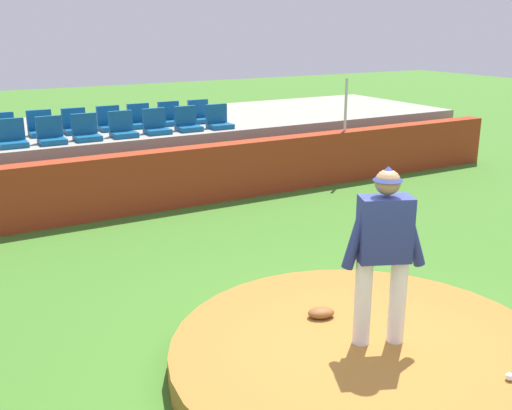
% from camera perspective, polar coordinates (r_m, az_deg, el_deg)
% --- Properties ---
extents(ground_plane, '(60.00, 60.00, 0.00)m').
position_cam_1_polar(ground_plane, '(6.50, 10.05, -14.93)').
color(ground_plane, '#3C7124').
extents(pitchers_mound, '(3.94, 3.94, 0.27)m').
position_cam_1_polar(pitchers_mound, '(6.43, 10.12, -13.90)').
color(pitchers_mound, '#9C672A').
rests_on(pitchers_mound, ground_plane).
extents(pitcher, '(0.82, 0.45, 1.83)m').
position_cam_1_polar(pitcher, '(6.02, 11.87, -3.57)').
color(pitcher, white).
rests_on(pitcher, pitchers_mound).
extents(baseball, '(0.07, 0.07, 0.07)m').
position_cam_1_polar(baseball, '(6.17, 22.64, -14.62)').
color(baseball, white).
rests_on(baseball, pitchers_mound).
extents(fielding_glove, '(0.35, 0.28, 0.11)m').
position_cam_1_polar(fielding_glove, '(6.83, 6.12, -9.99)').
color(fielding_glove, brown).
rests_on(fielding_glove, pitchers_mound).
extents(brick_barrier, '(17.37, 0.40, 1.11)m').
position_cam_1_polar(brick_barrier, '(11.47, -10.23, 2.17)').
color(brick_barrier, '#993219').
rests_on(brick_barrier, ground_plane).
extents(fence_post_right, '(0.06, 0.06, 1.14)m').
position_cam_1_polar(fence_post_right, '(13.45, 8.41, 9.27)').
color(fence_post_right, silver).
rests_on(fence_post_right, brick_barrier).
extents(bleacher_platform, '(17.36, 4.16, 1.21)m').
position_cam_1_polar(bleacher_platform, '(14.06, -14.13, 4.80)').
color(bleacher_platform, gray).
rests_on(bleacher_platform, ground_plane).
extents(stadium_chair_0, '(0.48, 0.44, 0.50)m').
position_cam_1_polar(stadium_chair_0, '(12.03, -21.86, 5.85)').
color(stadium_chair_0, '#0F5387').
rests_on(stadium_chair_0, bleacher_platform).
extents(stadium_chair_1, '(0.48, 0.44, 0.50)m').
position_cam_1_polar(stadium_chair_1, '(12.10, -18.65, 6.23)').
color(stadium_chair_1, '#0F5387').
rests_on(stadium_chair_1, bleacher_platform).
extents(stadium_chair_2, '(0.48, 0.44, 0.50)m').
position_cam_1_polar(stadium_chair_2, '(12.26, -15.63, 6.61)').
color(stadium_chair_2, '#0F5387').
rests_on(stadium_chair_2, bleacher_platform).
extents(stadium_chair_3, '(0.48, 0.44, 0.50)m').
position_cam_1_polar(stadium_chair_3, '(12.45, -12.39, 6.99)').
color(stadium_chair_3, '#0F5387').
rests_on(stadium_chair_3, bleacher_platform).
extents(stadium_chair_4, '(0.48, 0.44, 0.50)m').
position_cam_1_polar(stadium_chair_4, '(12.70, -9.34, 7.34)').
color(stadium_chair_4, '#0F5387').
rests_on(stadium_chair_4, bleacher_platform).
extents(stadium_chair_5, '(0.48, 0.44, 0.50)m').
position_cam_1_polar(stadium_chair_5, '(12.96, -6.44, 7.64)').
color(stadium_chair_5, '#0F5387').
rests_on(stadium_chair_5, bleacher_platform).
extents(stadium_chair_6, '(0.48, 0.44, 0.50)m').
position_cam_1_polar(stadium_chair_6, '(13.21, -3.53, 7.88)').
color(stadium_chair_6, '#0F5387').
rests_on(stadium_chair_6, bleacher_platform).
extents(stadium_chair_7, '(0.48, 0.44, 0.50)m').
position_cam_1_polar(stadium_chair_7, '(12.90, -22.62, 6.43)').
color(stadium_chair_7, '#0F5387').
rests_on(stadium_chair_7, bleacher_platform).
extents(stadium_chair_8, '(0.48, 0.44, 0.50)m').
position_cam_1_polar(stadium_chair_8, '(13.03, -19.50, 6.84)').
color(stadium_chair_8, '#0F5387').
rests_on(stadium_chair_8, bleacher_platform).
extents(stadium_chair_9, '(0.48, 0.44, 0.50)m').
position_cam_1_polar(stadium_chair_9, '(13.11, -16.55, 7.16)').
color(stadium_chair_9, '#0F5387').
rests_on(stadium_chair_9, bleacher_platform).
extents(stadium_chair_10, '(0.48, 0.44, 0.50)m').
position_cam_1_polar(stadium_chair_10, '(13.29, -13.52, 7.51)').
color(stadium_chair_10, '#0F5387').
rests_on(stadium_chair_10, bleacher_platform).
extents(stadium_chair_11, '(0.48, 0.44, 0.50)m').
position_cam_1_polar(stadium_chair_11, '(13.53, -10.80, 7.83)').
color(stadium_chair_11, '#0F5387').
rests_on(stadium_chair_11, bleacher_platform).
extents(stadium_chair_12, '(0.48, 0.44, 0.50)m').
position_cam_1_polar(stadium_chair_12, '(13.78, -8.02, 8.12)').
color(stadium_chair_12, '#0F5387').
rests_on(stadium_chair_12, bleacher_platform).
extents(stadium_chair_13, '(0.48, 0.44, 0.50)m').
position_cam_1_polar(stadium_chair_13, '(14.02, -5.27, 8.36)').
color(stadium_chair_13, '#0F5387').
rests_on(stadium_chair_13, bleacher_platform).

